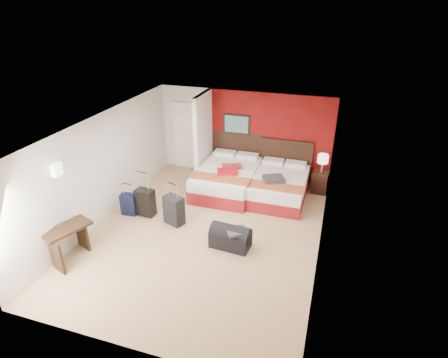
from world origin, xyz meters
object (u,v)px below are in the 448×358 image
at_px(bed_right, 279,187).
at_px(suitcase_black, 145,203).
at_px(red_suitcase_open, 230,169).
at_px(nightstand, 320,182).
at_px(suitcase_charcoal, 174,211).
at_px(duffel_bag, 230,238).
at_px(bed_left, 227,179).
at_px(table_lamp, 322,164).
at_px(suitcase_navy, 129,205).
at_px(desk, 70,243).

xyz_separation_m(bed_right, suitcase_black, (-2.91, -1.88, 0.03)).
relative_size(red_suitcase_open, nightstand, 1.25).
bearing_deg(red_suitcase_open, suitcase_charcoal, -134.31).
relative_size(nightstand, duffel_bag, 0.70).
height_order(red_suitcase_open, suitcase_black, red_suitcase_open).
bearing_deg(bed_left, red_suitcase_open, -45.15).
xyz_separation_m(nightstand, suitcase_black, (-3.92, -2.52, 0.04)).
height_order(red_suitcase_open, duffel_bag, red_suitcase_open).
distance_m(bed_left, nightstand, 2.52).
bearing_deg(suitcase_black, table_lamp, 38.73).
bearing_deg(bed_left, suitcase_navy, -134.51).
relative_size(suitcase_black, suitcase_charcoal, 0.98).
distance_m(table_lamp, desk, 6.40).
bearing_deg(nightstand, bed_right, -141.25).
bearing_deg(duffel_bag, desk, -150.29).
distance_m(nightstand, suitcase_navy, 5.05).
xyz_separation_m(suitcase_black, suitcase_navy, (-0.40, -0.08, -0.07)).
bearing_deg(nightstand, desk, -129.19).
distance_m(red_suitcase_open, nightstand, 2.49).
relative_size(table_lamp, duffel_bag, 0.60).
bearing_deg(red_suitcase_open, suitcase_black, -153.99).
bearing_deg(bed_left, nightstand, 15.27).
bearing_deg(bed_right, bed_left, -178.67).
bearing_deg(suitcase_charcoal, red_suitcase_open, 88.63).
xyz_separation_m(bed_left, table_lamp, (2.43, 0.67, 0.51)).
distance_m(suitcase_charcoal, suitcase_navy, 1.22).
bearing_deg(duffel_bag, table_lamp, 67.52).
bearing_deg(suitcase_navy, bed_right, 27.67).
bearing_deg(bed_right, suitcase_charcoal, -135.89).
bearing_deg(suitcase_charcoal, suitcase_navy, -160.89).
xyz_separation_m(suitcase_black, desk, (-0.63, -1.96, 0.05)).
bearing_deg(suitcase_charcoal, suitcase_black, -167.63).
bearing_deg(suitcase_black, duffel_bag, -8.18).
height_order(bed_right, red_suitcase_open, red_suitcase_open).
xyz_separation_m(table_lamp, duffel_bag, (-1.60, -3.11, -0.63)).
distance_m(table_lamp, suitcase_black, 4.69).
bearing_deg(suitcase_black, red_suitcase_open, 53.74).
height_order(nightstand, desk, desk).
distance_m(nightstand, desk, 6.39).
height_order(nightstand, suitcase_charcoal, suitcase_charcoal).
bearing_deg(table_lamp, suitcase_charcoal, -139.57).
bearing_deg(desk, duffel_bag, 45.98).
xyz_separation_m(bed_left, suitcase_charcoal, (-0.68, -1.98, 0.01)).
relative_size(bed_left, suitcase_charcoal, 3.22).
bearing_deg(duffel_bag, red_suitcase_open, 112.09).
xyz_separation_m(bed_right, table_lamp, (1.02, 0.65, 0.54)).
bearing_deg(suitcase_black, bed_left, 57.14).
bearing_deg(suitcase_black, suitcase_navy, -162.46).
distance_m(table_lamp, duffel_bag, 3.55).
distance_m(bed_left, desk, 4.36).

